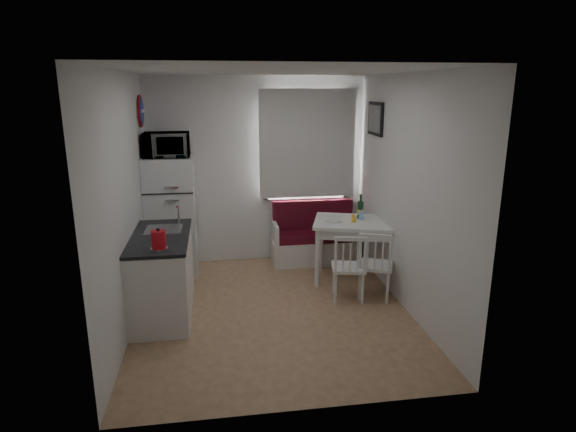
# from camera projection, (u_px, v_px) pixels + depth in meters

# --- Properties ---
(floor) EXTENTS (3.00, 3.50, 0.02)m
(floor) POSITION_uv_depth(u_px,v_px,m) (273.00, 311.00, 5.43)
(floor) COLOR #906B4C
(floor) RESTS_ON ground
(ceiling) EXTENTS (3.00, 3.50, 0.02)m
(ceiling) POSITION_uv_depth(u_px,v_px,m) (271.00, 71.00, 4.75)
(ceiling) COLOR white
(ceiling) RESTS_ON wall_back
(wall_back) EXTENTS (3.00, 0.02, 2.60)m
(wall_back) POSITION_uv_depth(u_px,v_px,m) (257.00, 171.00, 6.76)
(wall_back) COLOR white
(wall_back) RESTS_ON floor
(wall_front) EXTENTS (3.00, 0.02, 2.60)m
(wall_front) POSITION_uv_depth(u_px,v_px,m) (301.00, 253.00, 3.42)
(wall_front) COLOR white
(wall_front) RESTS_ON floor
(wall_left) EXTENTS (0.02, 3.50, 2.60)m
(wall_left) POSITION_uv_depth(u_px,v_px,m) (125.00, 204.00, 4.87)
(wall_left) COLOR white
(wall_left) RESTS_ON floor
(wall_right) EXTENTS (0.02, 3.50, 2.60)m
(wall_right) POSITION_uv_depth(u_px,v_px,m) (407.00, 194.00, 5.31)
(wall_right) COLOR white
(wall_right) RESTS_ON floor
(window) EXTENTS (1.22, 0.06, 1.47)m
(window) POSITION_uv_depth(u_px,v_px,m) (306.00, 147.00, 6.75)
(window) COLOR white
(window) RESTS_ON wall_back
(curtain) EXTENTS (1.35, 0.02, 1.50)m
(curtain) POSITION_uv_depth(u_px,v_px,m) (307.00, 144.00, 6.67)
(curtain) COLOR white
(curtain) RESTS_ON wall_back
(kitchen_counter) EXTENTS (0.62, 1.32, 1.16)m
(kitchen_counter) POSITION_uv_depth(u_px,v_px,m) (162.00, 274.00, 5.28)
(kitchen_counter) COLOR white
(kitchen_counter) RESTS_ON floor
(wall_sign) EXTENTS (0.03, 0.40, 0.40)m
(wall_sign) POSITION_uv_depth(u_px,v_px,m) (141.00, 111.00, 6.04)
(wall_sign) COLOR #1A329C
(wall_sign) RESTS_ON wall_left
(picture_frame) EXTENTS (0.04, 0.52, 0.42)m
(picture_frame) POSITION_uv_depth(u_px,v_px,m) (375.00, 119.00, 6.16)
(picture_frame) COLOR black
(picture_frame) RESTS_ON wall_right
(bench) EXTENTS (1.22, 0.47, 0.87)m
(bench) POSITION_uv_depth(u_px,v_px,m) (314.00, 242.00, 6.91)
(bench) COLOR white
(bench) RESTS_ON floor
(dining_table) EXTENTS (1.23, 1.01, 0.80)m
(dining_table) POSITION_uv_depth(u_px,v_px,m) (356.00, 228.00, 6.14)
(dining_table) COLOR white
(dining_table) RESTS_ON floor
(chair_left) EXTENTS (0.45, 0.43, 0.44)m
(chair_left) POSITION_uv_depth(u_px,v_px,m) (351.00, 261.00, 5.53)
(chair_left) COLOR white
(chair_left) RESTS_ON floor
(chair_right) EXTENTS (0.51, 0.51, 0.45)m
(chair_right) POSITION_uv_depth(u_px,v_px,m) (378.00, 259.00, 5.58)
(chair_right) COLOR white
(chair_right) RESTS_ON floor
(fridge) EXTENTS (0.63, 0.63, 1.58)m
(fridge) POSITION_uv_depth(u_px,v_px,m) (171.00, 216.00, 6.39)
(fridge) COLOR white
(fridge) RESTS_ON floor
(microwave) EXTENTS (0.57, 0.38, 0.31)m
(microwave) POSITION_uv_depth(u_px,v_px,m) (166.00, 145.00, 6.09)
(microwave) COLOR white
(microwave) RESTS_ON fridge
(kettle) EXTENTS (0.17, 0.17, 0.22)m
(kettle) POSITION_uv_depth(u_px,v_px,m) (159.00, 240.00, 4.66)
(kettle) COLOR red
(kettle) RESTS_ON kitchen_counter
(wine_bottle) EXTENTS (0.08, 0.08, 0.32)m
(wine_bottle) POSITION_uv_depth(u_px,v_px,m) (360.00, 207.00, 6.18)
(wine_bottle) COLOR #133C1E
(wine_bottle) RESTS_ON dining_table
(drinking_glass_orange) EXTENTS (0.06, 0.06, 0.09)m
(drinking_glass_orange) POSITION_uv_depth(u_px,v_px,m) (354.00, 218.00, 6.05)
(drinking_glass_orange) COLOR yellow
(drinking_glass_orange) RESTS_ON dining_table
(drinking_glass_blue) EXTENTS (0.07, 0.07, 0.11)m
(drinking_glass_blue) POSITION_uv_depth(u_px,v_px,m) (361.00, 215.00, 6.16)
(drinking_glass_blue) COLOR #8FC4F4
(drinking_glass_blue) RESTS_ON dining_table
(plate) EXTENTS (0.22, 0.22, 0.02)m
(plate) POSITION_uv_depth(u_px,v_px,m) (333.00, 221.00, 6.09)
(plate) COLOR white
(plate) RESTS_ON dining_table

